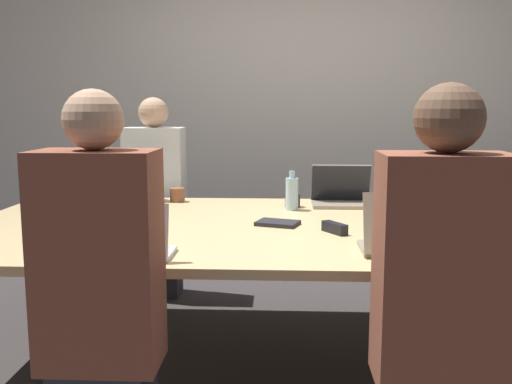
# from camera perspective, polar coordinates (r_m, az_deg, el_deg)

# --- Properties ---
(ground_plane) EXTENTS (24.00, 24.00, 0.00)m
(ground_plane) POSITION_cam_1_polar(r_m,az_deg,el_deg) (3.13, 6.10, -16.54)
(ground_plane) COLOR #383333
(curtain_wall) EXTENTS (12.00, 0.06, 2.80)m
(curtain_wall) POSITION_cam_1_polar(r_m,az_deg,el_deg) (4.72, 5.06, 9.39)
(curtain_wall) COLOR beige
(curtain_wall) RESTS_ON ground_plane
(conference_table) EXTENTS (3.61, 1.64, 0.73)m
(conference_table) POSITION_cam_1_polar(r_m,az_deg,el_deg) (2.91, 6.31, -4.15)
(conference_table) COLOR #D6B77F
(conference_table) RESTS_ON ground_plane
(laptop_near_midright) EXTENTS (0.36, 0.26, 0.25)m
(laptop_near_midright) POSITION_cam_1_polar(r_m,az_deg,el_deg) (2.38, 14.77, -4.31)
(laptop_near_midright) COLOR gray
(laptop_near_midright) RESTS_ON conference_table
(person_near_midright) EXTENTS (0.40, 0.24, 1.40)m
(person_near_midright) POSITION_cam_1_polar(r_m,az_deg,el_deg) (1.93, 17.87, -11.43)
(person_near_midright) COLOR #2D2D38
(person_near_midright) RESTS_ON ground_plane
(laptop_far_right) EXTENTS (0.35, 0.27, 0.27)m
(laptop_far_right) POSITION_cam_1_polar(r_m,az_deg,el_deg) (3.67, 20.40, -0.03)
(laptop_far_right) COLOR silver
(laptop_far_right) RESTS_ON conference_table
(cup_far_right) EXTENTS (0.09, 0.09, 0.09)m
(cup_far_right) POSITION_cam_1_polar(r_m,az_deg,el_deg) (3.59, 15.94, -0.53)
(cup_far_right) COLOR red
(cup_far_right) RESTS_ON conference_table
(laptop_far_center) EXTENTS (0.36, 0.24, 0.24)m
(laptop_far_center) POSITION_cam_1_polar(r_m,az_deg,el_deg) (3.48, 8.51, -0.16)
(laptop_far_center) COLOR gray
(laptop_far_center) RESTS_ON conference_table
(cup_far_center) EXTENTS (0.09, 0.09, 0.08)m
(cup_far_center) POSITION_cam_1_polar(r_m,az_deg,el_deg) (3.39, 3.67, -0.82)
(cup_far_center) COLOR #232328
(cup_far_center) RESTS_ON conference_table
(bottle_far_center) EXTENTS (0.07, 0.07, 0.23)m
(bottle_far_center) POSITION_cam_1_polar(r_m,az_deg,el_deg) (3.28, 3.61, -0.12)
(bottle_far_center) COLOR #ADD1E0
(bottle_far_center) RESTS_ON conference_table
(laptop_near_left) EXTENTS (0.35, 0.22, 0.23)m
(laptop_near_left) POSITION_cam_1_polar(r_m,az_deg,el_deg) (2.29, -12.75, -4.93)
(laptop_near_left) COLOR #B7B7BC
(laptop_near_left) RESTS_ON conference_table
(person_near_left) EXTENTS (0.40, 0.24, 1.38)m
(person_near_left) POSITION_cam_1_polar(r_m,az_deg,el_deg) (2.03, -15.27, -10.66)
(person_near_left) COLOR #2D2D38
(person_near_left) RESTS_ON ground_plane
(cup_near_left) EXTENTS (0.09, 0.09, 0.09)m
(cup_near_left) POSITION_cam_1_polar(r_m,az_deg,el_deg) (2.40, -18.44, -5.09)
(cup_near_left) COLOR brown
(cup_near_left) RESTS_ON conference_table
(laptop_far_left) EXTENTS (0.35, 0.27, 0.26)m
(laptop_far_left) POSITION_cam_1_polar(r_m,az_deg,el_deg) (3.66, -12.17, 0.23)
(laptop_far_left) COLOR #B7B7BC
(laptop_far_left) RESTS_ON conference_table
(person_far_left) EXTENTS (0.40, 0.24, 1.39)m
(person_far_left) POSITION_cam_1_polar(r_m,az_deg,el_deg) (4.03, -9.99, -0.92)
(person_far_left) COLOR #2D2D38
(person_far_left) RESTS_ON ground_plane
(cup_far_left) EXTENTS (0.09, 0.09, 0.09)m
(cup_far_left) POSITION_cam_1_polar(r_m,az_deg,el_deg) (3.61, -7.88, -0.28)
(cup_far_left) COLOR brown
(cup_far_left) RESTS_ON conference_table
(stapler) EXTENTS (0.12, 0.15, 0.05)m
(stapler) POSITION_cam_1_polar(r_m,az_deg,el_deg) (2.71, 7.87, -3.58)
(stapler) COLOR black
(stapler) RESTS_ON conference_table
(notebook) EXTENTS (0.24, 0.20, 0.02)m
(notebook) POSITION_cam_1_polar(r_m,az_deg,el_deg) (2.87, 2.18, -3.13)
(notebook) COLOR #232328
(notebook) RESTS_ON conference_table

